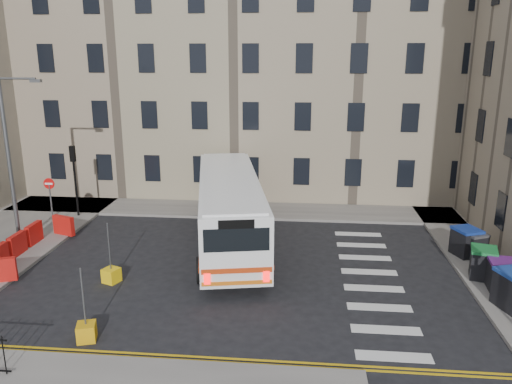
% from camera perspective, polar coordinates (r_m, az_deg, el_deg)
% --- Properties ---
extents(ground, '(120.00, 120.00, 0.00)m').
position_cam_1_polar(ground, '(22.13, 2.46, -9.14)').
color(ground, black).
rests_on(ground, ground).
extents(pavement_north, '(36.00, 3.20, 0.15)m').
position_cam_1_polar(pavement_north, '(30.92, -7.83, -1.89)').
color(pavement_north, slate).
rests_on(pavement_north, ground).
extents(pavement_east, '(2.40, 26.00, 0.15)m').
position_cam_1_polar(pavement_east, '(26.99, 22.50, -5.56)').
color(pavement_east, slate).
rests_on(pavement_east, ground).
extents(terrace_north, '(38.30, 10.80, 17.20)m').
position_cam_1_polar(terrace_north, '(36.51, -7.39, 14.37)').
color(terrace_north, gray).
rests_on(terrace_north, ground).
extents(traffic_light_nw, '(0.28, 0.22, 4.10)m').
position_cam_1_polar(traffic_light_nw, '(30.28, -20.08, 2.40)').
color(traffic_light_nw, black).
rests_on(traffic_light_nw, pavement_west).
extents(streetlamp, '(0.50, 0.22, 8.14)m').
position_cam_1_polar(streetlamp, '(26.61, -26.39, 3.28)').
color(streetlamp, '#595B5E').
rests_on(streetlamp, pavement_west).
extents(no_entry_north, '(0.60, 0.08, 3.00)m').
position_cam_1_polar(no_entry_north, '(28.95, -22.49, -0.02)').
color(no_entry_north, '#595B5E').
rests_on(no_entry_north, pavement_west).
extents(roadworks_barriers, '(1.66, 6.26, 1.00)m').
position_cam_1_polar(roadworks_barriers, '(25.74, -24.93, -5.48)').
color(roadworks_barriers, red).
rests_on(roadworks_barriers, pavement_west).
extents(bus, '(5.16, 12.73, 3.38)m').
position_cam_1_polar(bus, '(24.71, -3.08, -1.65)').
color(bus, white).
rests_on(bus, ground).
extents(wheelie_bin_b, '(1.08, 1.20, 1.22)m').
position_cam_1_polar(wheelie_bin_b, '(22.29, 26.18, -8.48)').
color(wheelie_bin_b, black).
rests_on(wheelie_bin_b, pavement_east).
extents(wheelie_bin_c, '(1.29, 1.40, 1.29)m').
position_cam_1_polar(wheelie_bin_c, '(23.08, 24.49, -7.37)').
color(wheelie_bin_c, black).
rests_on(wheelie_bin_c, pavement_east).
extents(wheelie_bin_d, '(1.28, 1.34, 1.17)m').
position_cam_1_polar(wheelie_bin_d, '(25.22, 23.55, -5.52)').
color(wheelie_bin_d, black).
rests_on(wheelie_bin_d, pavement_east).
extents(wheelie_bin_e, '(1.38, 1.47, 1.31)m').
position_cam_1_polar(wheelie_bin_e, '(25.25, 22.87, -5.25)').
color(wheelie_bin_e, black).
rests_on(wheelie_bin_e, pavement_east).
extents(bollard_yellow, '(0.79, 0.79, 0.60)m').
position_cam_1_polar(bollard_yellow, '(21.96, -16.20, -9.13)').
color(bollard_yellow, yellow).
rests_on(bollard_yellow, ground).
extents(bollard_chevron, '(0.75, 0.75, 0.60)m').
position_cam_1_polar(bollard_chevron, '(18.09, -18.79, -14.91)').
color(bollard_chevron, '#D4990C').
rests_on(bollard_chevron, ground).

